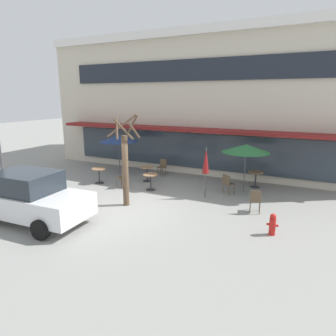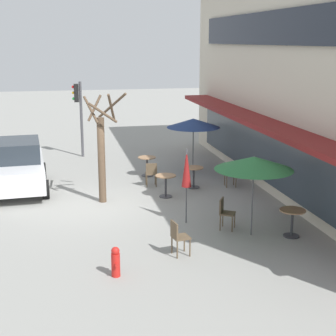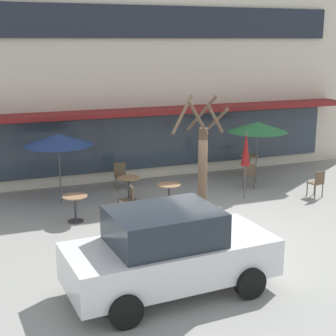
{
  "view_description": "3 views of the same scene",
  "coord_description": "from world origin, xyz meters",
  "px_view_note": "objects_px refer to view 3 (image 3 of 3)",
  "views": [
    {
      "loc": [
        6.15,
        -9.17,
        4.24
      ],
      "look_at": [
        0.3,
        2.67,
        1.08
      ],
      "focal_mm": 32.0,
      "sensor_mm": 36.0,
      "label": 1
    },
    {
      "loc": [
        15.93,
        -1.02,
        5.18
      ],
      "look_at": [
        -0.18,
        2.42,
        1.08
      ],
      "focal_mm": 55.0,
      "sensor_mm": 36.0,
      "label": 2
    },
    {
      "loc": [
        -5.91,
        -11.42,
        4.96
      ],
      "look_at": [
        -0.42,
        2.57,
        1.22
      ],
      "focal_mm": 55.0,
      "sensor_mm": 36.0,
      "label": 3
    }
  ],
  "objects_px": {
    "cafe_table_streetside": "(249,162)",
    "cafe_chair_0": "(249,174)",
    "patio_umbrella_green_folded": "(258,127)",
    "patio_umbrella_cream_folded": "(246,149)",
    "cafe_chair_2": "(317,182)",
    "cafe_table_near_wall": "(129,185)",
    "cafe_chair_1": "(120,173)",
    "cafe_table_by_tree": "(169,192)",
    "parked_sedan": "(169,251)",
    "cafe_table_mid_patio": "(75,204)",
    "cafe_chair_3": "(128,199)",
    "street_tree": "(202,170)",
    "patio_umbrella_corner_open": "(58,140)"
  },
  "relations": [
    {
      "from": "cafe_chair_0",
      "to": "cafe_chair_3",
      "type": "distance_m",
      "value": 4.87
    },
    {
      "from": "cafe_table_mid_patio",
      "to": "patio_umbrella_green_folded",
      "type": "xyz_separation_m",
      "value": [
        6.82,
        1.71,
        1.51
      ]
    },
    {
      "from": "cafe_table_mid_patio",
      "to": "cafe_chair_1",
      "type": "relative_size",
      "value": 0.85
    },
    {
      "from": "patio_umbrella_green_folded",
      "to": "cafe_chair_3",
      "type": "height_order",
      "value": "patio_umbrella_green_folded"
    },
    {
      "from": "patio_umbrella_green_folded",
      "to": "street_tree",
      "type": "relative_size",
      "value": 0.61
    },
    {
      "from": "cafe_table_near_wall",
      "to": "cafe_table_by_tree",
      "type": "bearing_deg",
      "value": -53.93
    },
    {
      "from": "patio_umbrella_green_folded",
      "to": "parked_sedan",
      "type": "height_order",
      "value": "patio_umbrella_green_folded"
    },
    {
      "from": "cafe_chair_2",
      "to": "cafe_chair_3",
      "type": "xyz_separation_m",
      "value": [
        -6.22,
        0.45,
        0.0
      ]
    },
    {
      "from": "cafe_chair_1",
      "to": "cafe_chair_2",
      "type": "height_order",
      "value": "same"
    },
    {
      "from": "cafe_chair_3",
      "to": "parked_sedan",
      "type": "relative_size",
      "value": 0.21
    },
    {
      "from": "cafe_chair_0",
      "to": "cafe_chair_1",
      "type": "relative_size",
      "value": 1.0
    },
    {
      "from": "patio_umbrella_green_folded",
      "to": "cafe_chair_3",
      "type": "bearing_deg",
      "value": -161.12
    },
    {
      "from": "parked_sedan",
      "to": "patio_umbrella_green_folded",
      "type": "bearing_deg",
      "value": 47.84
    },
    {
      "from": "patio_umbrella_green_folded",
      "to": "patio_umbrella_cream_folded",
      "type": "height_order",
      "value": "same"
    },
    {
      "from": "cafe_table_by_tree",
      "to": "cafe_chair_0",
      "type": "relative_size",
      "value": 0.85
    },
    {
      "from": "cafe_chair_1",
      "to": "cafe_chair_3",
      "type": "relative_size",
      "value": 1.0
    },
    {
      "from": "cafe_table_by_tree",
      "to": "patio_umbrella_corner_open",
      "type": "height_order",
      "value": "patio_umbrella_corner_open"
    },
    {
      "from": "cafe_table_streetside",
      "to": "cafe_chair_2",
      "type": "xyz_separation_m",
      "value": [
        0.59,
        -3.3,
        0.01
      ]
    },
    {
      "from": "patio_umbrella_green_folded",
      "to": "cafe_chair_1",
      "type": "distance_m",
      "value": 5.04
    },
    {
      "from": "patio_umbrella_green_folded",
      "to": "patio_umbrella_corner_open",
      "type": "xyz_separation_m",
      "value": [
        -6.89,
        0.17,
        0.0
      ]
    },
    {
      "from": "cafe_chair_2",
      "to": "cafe_table_streetside",
      "type": "bearing_deg",
      "value": 100.17
    },
    {
      "from": "cafe_table_near_wall",
      "to": "parked_sedan",
      "type": "bearing_deg",
      "value": -99.81
    },
    {
      "from": "cafe_chair_2",
      "to": "patio_umbrella_corner_open",
      "type": "bearing_deg",
      "value": 162.7
    },
    {
      "from": "cafe_table_by_tree",
      "to": "patio_umbrella_corner_open",
      "type": "xyz_separation_m",
      "value": [
        -2.94,
        1.73,
        1.51
      ]
    },
    {
      "from": "cafe_chair_1",
      "to": "patio_umbrella_green_folded",
      "type": "bearing_deg",
      "value": -12.86
    },
    {
      "from": "cafe_chair_3",
      "to": "cafe_table_near_wall",
      "type": "bearing_deg",
      "value": 72.18
    },
    {
      "from": "cafe_table_mid_patio",
      "to": "cafe_chair_0",
      "type": "bearing_deg",
      "value": 10.42
    },
    {
      "from": "street_tree",
      "to": "cafe_chair_3",
      "type": "bearing_deg",
      "value": 127.84
    },
    {
      "from": "cafe_table_by_tree",
      "to": "patio_umbrella_green_folded",
      "type": "distance_m",
      "value": 4.5
    },
    {
      "from": "patio_umbrella_corner_open",
      "to": "cafe_table_by_tree",
      "type": "bearing_deg",
      "value": -30.41
    },
    {
      "from": "street_tree",
      "to": "cafe_table_mid_patio",
      "type": "bearing_deg",
      "value": 146.37
    },
    {
      "from": "cafe_table_streetside",
      "to": "street_tree",
      "type": "distance_m",
      "value": 6.41
    },
    {
      "from": "cafe_table_by_tree",
      "to": "cafe_table_mid_patio",
      "type": "height_order",
      "value": "same"
    },
    {
      "from": "cafe_table_streetside",
      "to": "cafe_chair_0",
      "type": "relative_size",
      "value": 0.85
    },
    {
      "from": "cafe_chair_3",
      "to": "parked_sedan",
      "type": "distance_m",
      "value": 4.75
    },
    {
      "from": "cafe_table_near_wall",
      "to": "cafe_chair_3",
      "type": "bearing_deg",
      "value": -107.82
    },
    {
      "from": "cafe_table_by_tree",
      "to": "parked_sedan",
      "type": "bearing_deg",
      "value": -111.51
    },
    {
      "from": "cafe_table_near_wall",
      "to": "cafe_chair_1",
      "type": "bearing_deg",
      "value": 84.49
    },
    {
      "from": "cafe_table_mid_patio",
      "to": "cafe_chair_2",
      "type": "bearing_deg",
      "value": -4.14
    },
    {
      "from": "cafe_chair_0",
      "to": "cafe_chair_2",
      "type": "height_order",
      "value": "same"
    },
    {
      "from": "cafe_chair_1",
      "to": "street_tree",
      "type": "height_order",
      "value": "street_tree"
    },
    {
      "from": "patio_umbrella_corner_open",
      "to": "cafe_chair_0",
      "type": "bearing_deg",
      "value": -6.6
    },
    {
      "from": "cafe_table_streetside",
      "to": "parked_sedan",
      "type": "bearing_deg",
      "value": -129.52
    },
    {
      "from": "patio_umbrella_corner_open",
      "to": "cafe_chair_2",
      "type": "xyz_separation_m",
      "value": [
        7.81,
        -2.43,
        -1.5
      ]
    },
    {
      "from": "cafe_chair_0",
      "to": "cafe_chair_1",
      "type": "distance_m",
      "value": 4.42
    },
    {
      "from": "cafe_table_by_tree",
      "to": "parked_sedan",
      "type": "distance_m",
      "value": 5.34
    },
    {
      "from": "patio_umbrella_green_folded",
      "to": "cafe_chair_0",
      "type": "distance_m",
      "value": 1.71
    },
    {
      "from": "cafe_table_by_tree",
      "to": "cafe_chair_1",
      "type": "xyz_separation_m",
      "value": [
        -0.75,
        2.63,
        0.01
      ]
    },
    {
      "from": "cafe_table_streetside",
      "to": "cafe_chair_2",
      "type": "height_order",
      "value": "cafe_chair_2"
    },
    {
      "from": "cafe_table_streetside",
      "to": "parked_sedan",
      "type": "relative_size",
      "value": 0.18
    }
  ]
}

